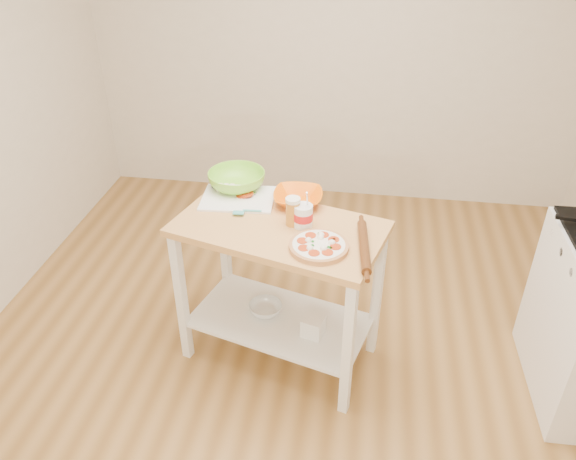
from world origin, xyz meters
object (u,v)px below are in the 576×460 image
(pizza, at_px, (319,246))
(green_bowl, at_px, (237,180))
(orange_bowl, at_px, (298,198))
(cutting_board, at_px, (238,198))
(rolling_pin, at_px, (364,247))
(yogurt_tub, at_px, (303,216))
(prep_island, at_px, (279,266))
(shelf_bin, at_px, (313,326))
(spatula, at_px, (246,212))
(knife, at_px, (228,189))
(beer_pint, at_px, (293,211))
(shelf_glass_bowl, at_px, (265,309))

(pizza, relative_size, green_bowl, 0.89)
(pizza, distance_m, orange_bowl, 0.45)
(cutting_board, relative_size, rolling_pin, 1.01)
(yogurt_tub, relative_size, rolling_pin, 0.52)
(prep_island, distance_m, shelf_bin, 0.40)
(spatula, bearing_deg, pizza, -35.70)
(prep_island, xyz_separation_m, green_bowl, (-0.31, 0.37, 0.31))
(green_bowl, xyz_separation_m, yogurt_tub, (0.43, -0.35, 0.01))
(knife, xyz_separation_m, orange_bowl, (0.41, -0.07, 0.02))
(orange_bowl, distance_m, green_bowl, 0.39)
(pizza, height_order, beer_pint, beer_pint)
(yogurt_tub, bearing_deg, cutting_board, 149.99)
(cutting_board, height_order, beer_pint, beer_pint)
(pizza, xyz_separation_m, shelf_bin, (-0.02, 0.09, -0.60))
(rolling_pin, distance_m, shelf_glass_bowl, 0.86)
(shelf_bin, bearing_deg, green_bowl, 137.98)
(rolling_pin, bearing_deg, beer_pint, 152.83)
(prep_island, height_order, green_bowl, green_bowl)
(spatula, bearing_deg, knife, 120.03)
(cutting_board, relative_size, orange_bowl, 1.55)
(cutting_board, bearing_deg, spatula, -66.82)
(pizza, height_order, knife, pizza)
(cutting_board, height_order, knife, cutting_board)
(knife, bearing_deg, yogurt_tub, -20.48)
(beer_pint, xyz_separation_m, shelf_glass_bowl, (-0.16, 0.02, -0.69))
(spatula, bearing_deg, cutting_board, 113.38)
(pizza, bearing_deg, prep_island, 141.69)
(spatula, height_order, yogurt_tub, yogurt_tub)
(green_bowl, bearing_deg, rolling_pin, -35.50)
(spatula, distance_m, knife, 0.28)
(shelf_bin, bearing_deg, cutting_board, 144.77)
(prep_island, relative_size, pizza, 4.08)
(prep_island, relative_size, knife, 4.40)
(yogurt_tub, bearing_deg, rolling_pin, -29.76)
(shelf_glass_bowl, bearing_deg, knife, 132.76)
(cutting_board, bearing_deg, beer_pint, -36.39)
(orange_bowl, relative_size, shelf_glass_bowl, 1.39)
(green_bowl, bearing_deg, prep_island, -50.11)
(pizza, xyz_separation_m, rolling_pin, (0.22, 0.01, 0.01))
(pizza, height_order, spatula, pizza)
(orange_bowl, bearing_deg, pizza, -69.36)
(orange_bowl, height_order, yogurt_tub, yogurt_tub)
(beer_pint, distance_m, shelf_glass_bowl, 0.71)
(rolling_pin, bearing_deg, green_bowl, 144.50)
(green_bowl, xyz_separation_m, shelf_glass_bowl, (0.21, -0.32, -0.66))
(spatula, height_order, orange_bowl, orange_bowl)
(orange_bowl, height_order, rolling_pin, orange_bowl)
(yogurt_tub, distance_m, shelf_glass_bowl, 0.71)
(cutting_board, distance_m, rolling_pin, 0.83)
(shelf_bin, bearing_deg, yogurt_tub, 126.68)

